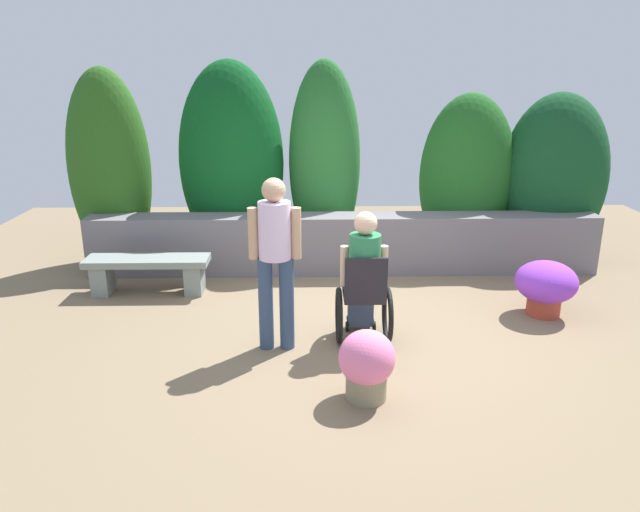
{
  "coord_description": "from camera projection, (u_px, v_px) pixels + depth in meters",
  "views": [
    {
      "loc": [
        -0.47,
        -5.67,
        2.61
      ],
      "look_at": [
        -0.35,
        -0.12,
        0.85
      ],
      "focal_mm": 33.51,
      "sensor_mm": 36.0,
      "label": 1
    }
  ],
  "objects": [
    {
      "name": "person_in_wheelchair",
      "position": [
        364.0,
        281.0,
        5.8
      ],
      "size": [
        0.53,
        0.66,
        1.33
      ],
      "rotation": [
        0.0,
        0.0,
        0.08
      ],
      "color": "black",
      "rests_on": "ground"
    },
    {
      "name": "flower_pot_terracotta_by_wall",
      "position": [
        367.0,
        364.0,
        4.84
      ],
      "size": [
        0.46,
        0.46,
        0.6
      ],
      "color": "gray",
      "rests_on": "ground"
    },
    {
      "name": "stone_retaining_wall",
      "position": [
        343.0,
        244.0,
        7.88
      ],
      "size": [
        6.66,
        0.45,
        0.77
      ],
      "primitive_type": "cube",
      "color": "slate",
      "rests_on": "ground"
    },
    {
      "name": "person_standing_companion",
      "position": [
        275.0,
        253.0,
        5.54
      ],
      "size": [
        0.49,
        0.3,
        1.67
      ],
      "rotation": [
        0.0,
        0.0,
        0.06
      ],
      "color": "#34496A",
      "rests_on": "ground"
    },
    {
      "name": "stone_bench",
      "position": [
        148.0,
        270.0,
        7.15
      ],
      "size": [
        1.46,
        0.41,
        0.44
      ],
      "rotation": [
        0.0,
        0.0,
        0.0
      ],
      "color": "gray",
      "rests_on": "ground"
    },
    {
      "name": "ground_plane",
      "position": [
        354.0,
        330.0,
        6.2
      ],
      "size": [
        11.61,
        11.61,
        0.0
      ],
      "primitive_type": "plane",
      "color": "#7F6A50"
    },
    {
      "name": "flower_pot_purple_near",
      "position": [
        546.0,
        285.0,
        6.5
      ],
      "size": [
        0.66,
        0.66,
        0.61
      ],
      "color": "#AC402E",
      "rests_on": "ground"
    },
    {
      "name": "hedge_backdrop",
      "position": [
        351.0,
        170.0,
        8.21
      ],
      "size": [
        7.36,
        1.16,
        2.73
      ],
      "color": "#295D1B",
      "rests_on": "ground"
    }
  ]
}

